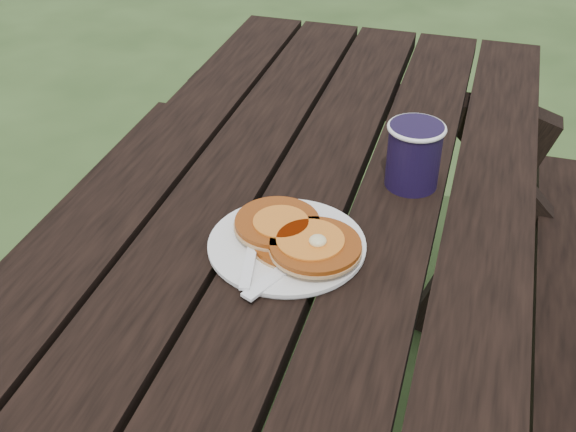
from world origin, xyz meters
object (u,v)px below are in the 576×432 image
(picnic_table, at_px, (290,390))
(pancake_stack, at_px, (297,237))
(plate, at_px, (287,246))
(coffee_cup, at_px, (414,152))

(picnic_table, bearing_deg, pancake_stack, -63.26)
(plate, distance_m, pancake_stack, 0.03)
(pancake_stack, bearing_deg, picnic_table, 116.74)
(pancake_stack, bearing_deg, coffee_cup, 59.54)
(plate, relative_size, pancake_stack, 1.14)
(pancake_stack, bearing_deg, plate, -176.63)
(pancake_stack, height_order, coffee_cup, coffee_cup)
(picnic_table, xyz_separation_m, plate, (0.01, -0.05, 0.39))
(picnic_table, xyz_separation_m, coffee_cup, (0.16, 0.18, 0.45))
(picnic_table, relative_size, coffee_cup, 15.76)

